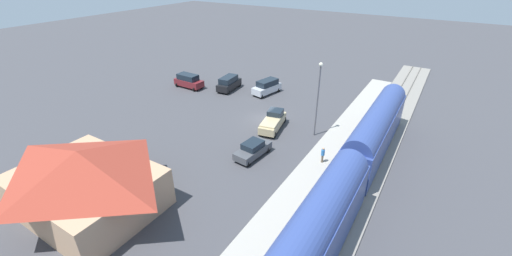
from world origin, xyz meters
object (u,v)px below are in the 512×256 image
(pedestrian_on_platform, at_px, (323,154))
(pickup_tan, at_px, (273,121))
(sedan_charcoal, at_px, (253,149))
(suv_silver, at_px, (267,87))
(station_building, at_px, (84,179))
(light_pole_near_platform, at_px, (318,92))
(suv_maroon, at_px, (189,81))
(suv_black, at_px, (229,83))

(pedestrian_on_platform, height_order, pickup_tan, pickup_tan)
(sedan_charcoal, height_order, suv_silver, suv_silver)
(station_building, relative_size, sedan_charcoal, 2.56)
(pickup_tan, height_order, light_pole_near_platform, light_pole_near_platform)
(suv_maroon, distance_m, suv_silver, 12.98)
(station_building, height_order, pickup_tan, station_building)
(station_building, bearing_deg, pedestrian_on_platform, -131.42)
(suv_maroon, bearing_deg, suv_silver, -160.61)
(suv_maroon, xyz_separation_m, pickup_tan, (-18.68, 5.46, -0.12))
(suv_black, xyz_separation_m, light_pole_near_platform, (-17.49, 6.89, 4.33))
(suv_black, height_order, sedan_charcoal, suv_black)
(pedestrian_on_platform, height_order, light_pole_near_platform, light_pole_near_platform)
(suv_maroon, bearing_deg, station_building, 115.77)
(suv_maroon, distance_m, sedan_charcoal, 23.31)
(suv_silver, distance_m, pickup_tan, 11.70)
(sedan_charcoal, xyz_separation_m, light_pole_near_platform, (-3.78, -7.81, 4.60))
(suv_black, height_order, light_pole_near_platform, light_pole_near_platform)
(suv_maroon, bearing_deg, pedestrian_on_platform, 159.97)
(sedan_charcoal, bearing_deg, pickup_tan, -79.57)
(suv_black, distance_m, light_pole_near_platform, 19.29)
(pickup_tan, relative_size, light_pole_near_platform, 0.64)
(pedestrian_on_platform, relative_size, sedan_charcoal, 0.37)
(suv_black, bearing_deg, station_building, 102.46)
(station_building, xyz_separation_m, sedan_charcoal, (-7.42, -13.76, -2.02))
(suv_silver, xyz_separation_m, light_pole_near_platform, (-11.45, 8.62, 4.33))
(pedestrian_on_platform, xyz_separation_m, suv_maroon, (26.73, -9.75, -0.13))
(sedan_charcoal, distance_m, suv_silver, 18.13)
(suv_black, relative_size, sedan_charcoal, 1.09)
(suv_maroon, height_order, light_pole_near_platform, light_pole_near_platform)
(pedestrian_on_platform, xyz_separation_m, suv_silver, (14.49, -14.05, -0.13))
(station_building, bearing_deg, suv_maroon, -64.23)
(station_building, relative_size, suv_black, 2.35)
(suv_black, bearing_deg, suv_maroon, 22.55)
(pedestrian_on_platform, bearing_deg, light_pole_near_platform, -60.78)
(pedestrian_on_platform, height_order, suv_black, suv_black)
(suv_silver, relative_size, pickup_tan, 0.92)
(sedan_charcoal, relative_size, pickup_tan, 0.82)
(sedan_charcoal, distance_m, light_pole_near_platform, 9.82)
(pedestrian_on_platform, xyz_separation_m, pickup_tan, (8.05, -4.28, -0.25))
(station_building, distance_m, light_pole_near_platform, 24.44)
(suv_black, bearing_deg, light_pole_near_platform, 158.49)
(sedan_charcoal, height_order, pickup_tan, pickup_tan)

